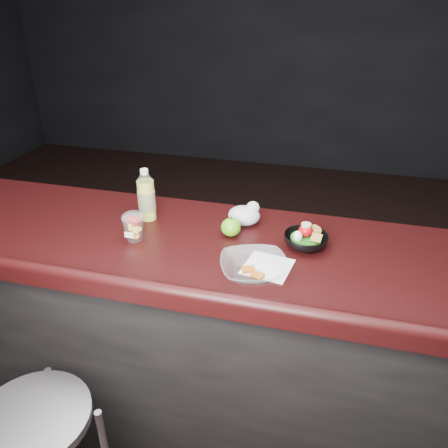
% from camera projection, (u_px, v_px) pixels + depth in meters
% --- Properties ---
extents(room_shell, '(8.00, 8.00, 8.00)m').
position_uv_depth(room_shell, '(167.00, 15.00, 1.06)').
color(room_shell, black).
rests_on(room_shell, ground).
extents(counter, '(4.06, 0.71, 1.02)m').
position_uv_depth(counter, '(210.00, 341.00, 1.93)').
color(counter, black).
rests_on(counter, ground).
extents(lemonade_bottle, '(0.07, 0.07, 0.22)m').
position_uv_depth(lemonade_bottle, '(147.00, 198.00, 1.83)').
color(lemonade_bottle, gold).
rests_on(lemonade_bottle, counter).
extents(fruit_cup, '(0.09, 0.09, 0.12)m').
position_uv_depth(fruit_cup, '(133.00, 225.00, 1.69)').
color(fruit_cup, white).
rests_on(fruit_cup, counter).
extents(green_apple, '(0.08, 0.08, 0.08)m').
position_uv_depth(green_apple, '(231.00, 227.00, 1.73)').
color(green_apple, '#2D780D').
rests_on(green_apple, counter).
extents(plastic_bag, '(0.13, 0.11, 0.10)m').
position_uv_depth(plastic_bag, '(245.00, 214.00, 1.81)').
color(plastic_bag, silver).
rests_on(plastic_bag, counter).
extents(snack_bowl, '(0.18, 0.18, 0.09)m').
position_uv_depth(snack_bowl, '(305.00, 239.00, 1.65)').
color(snack_bowl, black).
rests_on(snack_bowl, counter).
extents(takeout_bowl, '(0.29, 0.29, 0.06)m').
position_uv_depth(takeout_bowl, '(254.00, 268.00, 1.49)').
color(takeout_bowl, silver).
rests_on(takeout_bowl, counter).
extents(paper_napkin, '(0.18, 0.18, 0.00)m').
position_uv_depth(paper_napkin, '(268.00, 267.00, 1.54)').
color(paper_napkin, white).
rests_on(paper_napkin, counter).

